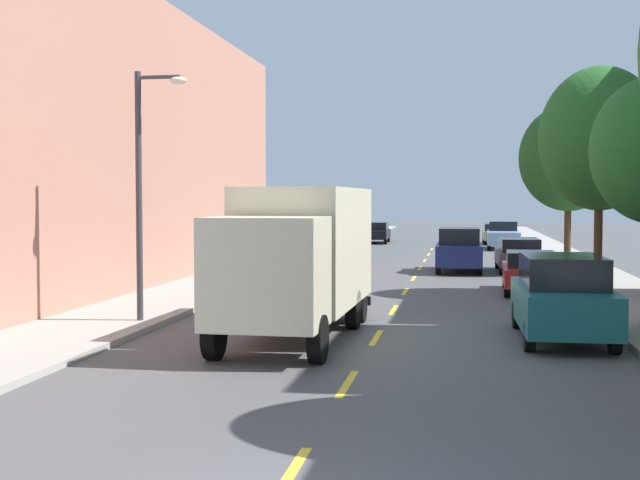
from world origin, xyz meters
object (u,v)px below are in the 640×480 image
at_px(parked_sedan_champagne, 496,233).
at_px(parked_wagon_charcoal, 519,254).
at_px(street_tree_farthest, 569,158).
at_px(parked_suv_teal, 562,297).
at_px(street_lamp, 145,176).
at_px(parked_pickup_sky, 503,236).
at_px(parked_sedan_forest, 272,274).
at_px(parked_sedan_red, 530,271).
at_px(parked_wagon_black, 376,232).
at_px(street_tree_third, 600,139).
at_px(delivery_box_truck, 300,253).
at_px(moving_navy_sedan, 459,249).
at_px(parked_wagon_burgundy, 343,244).

height_order(parked_sedan_champagne, parked_wagon_charcoal, parked_wagon_charcoal).
height_order(street_tree_farthest, parked_suv_teal, street_tree_farthest).
bearing_deg(street_lamp, street_tree_farthest, 54.84).
height_order(parked_suv_teal, parked_pickup_sky, parked_suv_teal).
xyz_separation_m(parked_sedan_forest, parked_sedan_red, (8.49, 2.37, 0.00)).
bearing_deg(parked_wagon_black, parked_sedan_red, -75.10).
xyz_separation_m(street_tree_third, parked_sedan_forest, (-10.65, -2.14, -4.45)).
xyz_separation_m(delivery_box_truck, parked_wagon_charcoal, (6.16, 18.61, -1.15)).
xyz_separation_m(parked_sedan_champagne, parked_sedan_red, (-0.00, -31.96, 0.00)).
xyz_separation_m(delivery_box_truck, moving_navy_sedan, (3.59, 18.52, -0.97)).
relative_size(street_tree_third, parked_sedan_champagne, 1.66).
relative_size(street_lamp, parked_wagon_black, 1.32).
relative_size(delivery_box_truck, parked_wagon_black, 1.65).
distance_m(delivery_box_truck, parked_sedan_champagne, 42.59).
xyz_separation_m(street_lamp, parked_suv_teal, (10.14, -0.50, -2.81)).
xyz_separation_m(parked_suv_teal, moving_navy_sedan, (-2.40, 18.11, 0.00)).
distance_m(parked_wagon_charcoal, parked_sedan_red, 8.43).
bearing_deg(delivery_box_truck, moving_navy_sedan, 79.02).
xyz_separation_m(street_tree_third, parked_suv_teal, (-2.20, -9.55, -4.21)).
distance_m(parked_pickup_sky, parked_wagon_black, 10.60).
height_order(street_tree_third, parked_sedan_champagne, street_tree_third).
bearing_deg(street_lamp, parked_wagon_charcoal, 59.82).
xyz_separation_m(street_tree_third, street_lamp, (-12.34, -9.06, -1.40)).
bearing_deg(parked_sedan_forest, parked_sedan_champagne, 76.10).
bearing_deg(parked_wagon_burgundy, parked_sedan_champagne, 63.15).
bearing_deg(parked_sedan_champagne, parked_pickup_sky, -87.59).
bearing_deg(parked_suv_teal, parked_wagon_charcoal, 89.49).
bearing_deg(parked_sedan_red, street_tree_third, -6.04).
bearing_deg(parked_sedan_champagne, parked_sedan_forest, -103.90).
bearing_deg(parked_wagon_burgundy, parked_pickup_sky, 51.29).
distance_m(parked_pickup_sky, parked_wagon_burgundy, 14.06).
distance_m(parked_wagon_charcoal, parked_wagon_black, 25.12).
height_order(parked_suv_teal, parked_sedan_champagne, parked_suv_teal).
bearing_deg(parked_suv_teal, street_lamp, 177.19).
xyz_separation_m(street_tree_farthest, parked_wagon_burgundy, (-10.70, 6.85, -4.15)).
relative_size(parked_suv_teal, parked_wagon_black, 1.02).
distance_m(parked_sedan_champagne, parked_wagon_burgundy, 18.92).
height_order(parked_sedan_forest, parked_wagon_burgundy, parked_wagon_burgundy).
relative_size(parked_wagon_charcoal, parked_wagon_burgundy, 1.00).
bearing_deg(moving_navy_sedan, parked_sedan_champagne, 84.10).
relative_size(parked_sedan_champagne, parked_sedan_red, 0.99).
distance_m(street_tree_third, parked_sedan_champagne, 32.56).
bearing_deg(street_tree_farthest, parked_pickup_sky, 96.11).
distance_m(parked_sedan_red, parked_wagon_black, 33.12).
bearing_deg(street_lamp, parked_sedan_forest, 76.31).
bearing_deg(parked_sedan_champagne, moving_navy_sedan, -95.90).
xyz_separation_m(street_lamp, parked_sedan_forest, (1.68, 6.92, -3.05)).
height_order(parked_suv_teal, parked_wagon_black, parked_suv_teal).
distance_m(parked_sedan_red, parked_wagon_burgundy, 17.33).
distance_m(parked_wagon_black, moving_navy_sedan, 24.45).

